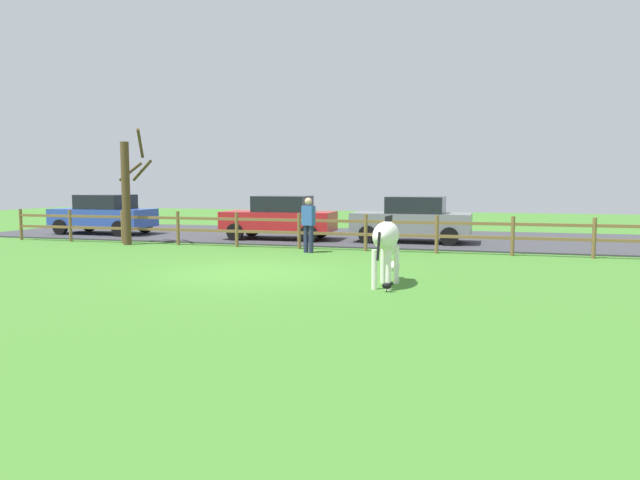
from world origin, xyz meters
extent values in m
plane|color=#3D7528|center=(0.00, 0.00, 0.00)|extent=(60.00, 60.00, 0.00)
cube|color=#38383D|center=(0.00, 9.30, 0.03)|extent=(28.00, 7.40, 0.05)
cylinder|color=brown|center=(-11.00, 5.00, 0.57)|extent=(0.11, 0.11, 1.13)
cylinder|color=brown|center=(-8.87, 5.00, 0.57)|extent=(0.11, 0.11, 1.13)
cylinder|color=brown|center=(-6.73, 5.00, 0.57)|extent=(0.11, 0.11, 1.13)
cylinder|color=brown|center=(-4.60, 5.00, 0.57)|extent=(0.11, 0.11, 1.13)
cylinder|color=brown|center=(-2.47, 5.00, 0.57)|extent=(0.11, 0.11, 1.13)
cylinder|color=brown|center=(-0.33, 5.00, 0.57)|extent=(0.11, 0.11, 1.13)
cylinder|color=brown|center=(1.80, 5.00, 0.57)|extent=(0.11, 0.11, 1.13)
cylinder|color=brown|center=(3.93, 5.00, 0.57)|extent=(0.11, 0.11, 1.13)
cylinder|color=brown|center=(6.07, 5.00, 0.57)|extent=(0.11, 0.11, 1.13)
cylinder|color=brown|center=(8.20, 5.00, 0.57)|extent=(0.11, 0.11, 1.13)
cube|color=brown|center=(-0.33, 5.00, 0.51)|extent=(21.33, 0.06, 0.09)
cube|color=brown|center=(-0.33, 5.00, 0.90)|extent=(21.33, 0.06, 0.09)
cylinder|color=#513A23|center=(-6.30, 4.61, 1.72)|extent=(0.28, 0.28, 3.43)
cylinder|color=#513A23|center=(-6.00, 5.14, 2.49)|extent=(1.14, 0.70, 0.71)
cylinder|color=#513A23|center=(-6.36, 5.01, 2.46)|extent=(0.85, 0.22, 0.65)
cylinder|color=#513A23|center=(-5.84, 4.84, 3.38)|extent=(0.56, 1.02, 0.93)
ellipsoid|color=white|center=(3.41, -0.92, 1.03)|extent=(0.53, 1.26, 0.56)
cylinder|color=white|center=(3.29, -0.51, 0.39)|extent=(0.11, 0.11, 0.78)
cylinder|color=white|center=(3.57, -0.52, 0.39)|extent=(0.11, 0.11, 0.78)
cylinder|color=white|center=(3.26, -1.31, 0.39)|extent=(0.11, 0.11, 0.78)
cylinder|color=white|center=(3.54, -1.32, 0.39)|extent=(0.11, 0.11, 0.78)
cylinder|color=white|center=(3.44, -0.39, 0.84)|extent=(0.27, 0.60, 0.51)
ellipsoid|color=white|center=(3.45, 0.03, 0.28)|extent=(0.22, 0.45, 0.24)
cube|color=black|center=(3.42, -0.67, 1.35)|extent=(0.06, 0.56, 0.12)
cylinder|color=black|center=(3.38, -1.59, 0.88)|extent=(0.06, 0.19, 0.54)
cylinder|color=black|center=(3.54, -1.52, 0.03)|extent=(0.01, 0.01, 0.06)
cylinder|color=black|center=(3.54, -1.56, 0.03)|extent=(0.01, 0.01, 0.06)
ellipsoid|color=black|center=(3.54, -1.54, 0.12)|extent=(0.18, 0.10, 0.12)
sphere|color=black|center=(3.63, -1.54, 0.17)|extent=(0.07, 0.07, 0.07)
cube|color=red|center=(-1.88, 7.40, 0.70)|extent=(4.06, 1.84, 0.70)
cube|color=black|center=(-1.73, 7.40, 1.33)|extent=(1.96, 1.63, 0.56)
cylinder|color=black|center=(-3.20, 6.50, 0.35)|extent=(0.61, 0.20, 0.60)
cylinder|color=black|center=(-3.26, 8.20, 0.35)|extent=(0.61, 0.20, 0.60)
cylinder|color=black|center=(-0.50, 6.60, 0.35)|extent=(0.61, 0.20, 0.60)
cylinder|color=black|center=(-0.57, 8.30, 0.35)|extent=(0.61, 0.20, 0.60)
cube|color=#2D4CAD|center=(-9.37, 7.54, 0.70)|extent=(4.03, 1.76, 0.70)
cube|color=black|center=(-9.22, 7.54, 1.33)|extent=(1.92, 1.59, 0.56)
cylinder|color=black|center=(-10.73, 6.71, 0.35)|extent=(0.60, 0.19, 0.60)
cylinder|color=black|center=(-10.70, 8.41, 0.35)|extent=(0.60, 0.19, 0.60)
cylinder|color=black|center=(-8.03, 6.67, 0.35)|extent=(0.60, 0.19, 0.60)
cylinder|color=black|center=(-8.00, 8.37, 0.35)|extent=(0.60, 0.19, 0.60)
cube|color=slate|center=(2.85, 7.64, 0.70)|extent=(4.03, 1.76, 0.70)
cube|color=black|center=(3.00, 7.64, 1.33)|extent=(1.92, 1.59, 0.56)
cylinder|color=black|center=(1.49, 6.81, 0.35)|extent=(0.60, 0.19, 0.60)
cylinder|color=black|center=(1.52, 8.51, 0.35)|extent=(0.60, 0.19, 0.60)
cylinder|color=black|center=(4.19, 6.77, 0.35)|extent=(0.60, 0.19, 0.60)
cylinder|color=black|center=(4.22, 8.47, 0.35)|extent=(0.60, 0.19, 0.60)
cylinder|color=#232847|center=(0.16, 4.14, 0.41)|extent=(0.14, 0.14, 0.82)
cylinder|color=#232847|center=(0.33, 4.09, 0.41)|extent=(0.14, 0.14, 0.82)
cube|color=#2D569E|center=(0.24, 4.12, 1.11)|extent=(0.40, 0.30, 0.58)
sphere|color=tan|center=(0.24, 4.12, 1.53)|extent=(0.22, 0.22, 0.22)
camera|label=1|loc=(5.35, -12.51, 2.08)|focal=32.95mm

